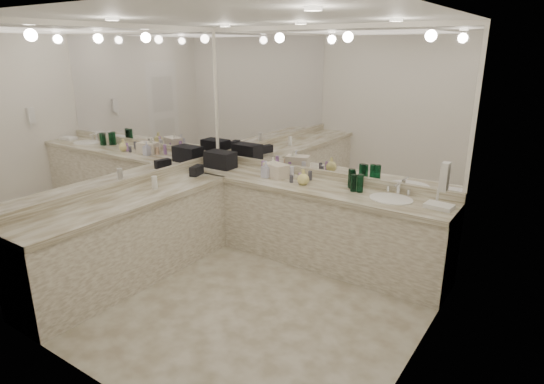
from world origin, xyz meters
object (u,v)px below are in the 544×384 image
Objects in this scene: sink at (391,200)px; soap_bottle_c at (303,177)px; hand_towel at (439,206)px; soap_bottle_b at (266,169)px; cream_cosmetic_case at (276,170)px; soap_bottle_a at (273,166)px; black_toiletry_bag at (220,159)px; wall_phone at (445,177)px.

soap_bottle_c is at bearing -177.00° from sink.
soap_bottle_b reaches higher than hand_towel.
soap_bottle_c is (0.43, -0.09, 0.01)m from cream_cosmetic_case.
cream_cosmetic_case is 1.24× the size of soap_bottle_a.
black_toiletry_bag reaches higher than sink.
soap_bottle_c is at bearing -178.02° from hand_towel.
soap_bottle_b is at bearing -107.11° from soap_bottle_a.
sink is at bearing 140.43° from wall_phone.
hand_towel is 1.98m from soap_bottle_b.
wall_phone is 0.67m from hand_towel.
soap_bottle_a is at bearing 178.38° from hand_towel.
soap_bottle_c is (1.25, -0.06, -0.02)m from black_toiletry_bag.
soap_bottle_b is (-0.08, -0.09, 0.02)m from cream_cosmetic_case.
cream_cosmetic_case is at bearing 2.31° from black_toiletry_bag.
wall_phone is 2.19m from soap_bottle_b.
black_toiletry_bag reaches higher than hand_towel.
black_toiletry_bag is at bearing -161.66° from cream_cosmetic_case.
soap_bottle_b is (0.74, -0.06, -0.01)m from black_toiletry_bag.
wall_phone is at bearing -75.26° from hand_towel.
black_toiletry_bag is 1.87× the size of soap_bottle_b.
sink is 1.83× the size of wall_phone.
black_toiletry_bag is at bearing -176.52° from soap_bottle_a.
soap_bottle_b is at bearing -4.29° from black_toiletry_bag.
black_toiletry_bag is 1.61× the size of soap_bottle_a.
soap_bottle_c is (-1.00, -0.05, 0.09)m from sink.
black_toiletry_bag is 1.46× the size of hand_towel.
sink is 2.49× the size of soap_bottle_c.
hand_towel is at bearing 1.98° from soap_bottle_c.
soap_bottle_a is (-2.08, 0.55, -0.33)m from wall_phone.
black_toiletry_bag is 0.78m from soap_bottle_a.
sink is at bearing 1.87° from soap_bottle_b.
sink is at bearing -0.17° from black_toiletry_bag.
wall_phone is 1.36× the size of soap_bottle_c.
hand_towel is (-0.13, 0.50, -0.43)m from wall_phone.
hand_towel is 1.47m from soap_bottle_c.
wall_phone is at bearing -14.90° from soap_bottle_a.
hand_towel is 1.95m from soap_bottle_a.
cream_cosmetic_case reaches higher than hand_towel.
cream_cosmetic_case is 0.12m from soap_bottle_b.
soap_bottle_a is at bearing 177.91° from sink.
soap_bottle_a reaches higher than hand_towel.
soap_bottle_c is at bearing -12.53° from soap_bottle_a.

